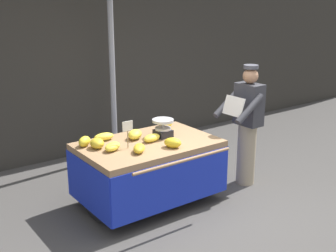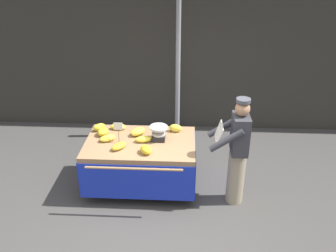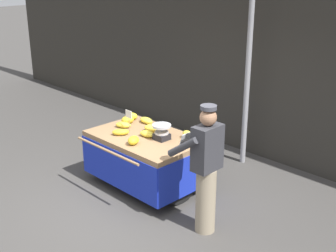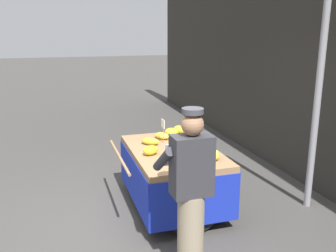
{
  "view_description": "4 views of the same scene",
  "coord_description": "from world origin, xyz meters",
  "px_view_note": "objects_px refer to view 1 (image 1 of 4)",
  "views": [
    {
      "loc": [
        -3.35,
        -3.65,
        2.59
      ],
      "look_at": [
        -0.23,
        0.59,
        1.01
      ],
      "focal_mm": 46.23,
      "sensor_mm": 36.0,
      "label": 1
    },
    {
      "loc": [
        0.2,
        -4.28,
        3.62
      ],
      "look_at": [
        -0.07,
        0.78,
        1.05
      ],
      "focal_mm": 39.08,
      "sensor_mm": 36.0,
      "label": 2
    },
    {
      "loc": [
        4.3,
        -3.62,
        3.34
      ],
      "look_at": [
        -0.14,
        0.78,
        1.05
      ],
      "focal_mm": 48.72,
      "sensor_mm": 36.0,
      "label": 3
    },
    {
      "loc": [
        4.02,
        -0.82,
        2.4
      ],
      "look_at": [
        -0.31,
        0.52,
        1.22
      ],
      "focal_mm": 39.9,
      "sensor_mm": 36.0,
      "label": 4
    }
  ],
  "objects_px": {
    "banana_bunch_4": "(113,147)",
    "banana_bunch_8": "(97,143)",
    "street_pole": "(112,68)",
    "banana_bunch_5": "(139,148)",
    "price_sign": "(128,129)",
    "weighing_scale": "(163,128)",
    "banana_bunch_3": "(173,143)",
    "banana_bunch_1": "(135,134)",
    "vendor_person": "(247,125)",
    "banana_bunch_2": "(85,141)",
    "banana_bunch_6": "(104,137)",
    "banana_bunch_7": "(152,138)",
    "banana_cart": "(148,158)",
    "banana_bunch_0": "(166,124)"
  },
  "relations": [
    {
      "from": "banana_bunch_0",
      "to": "banana_bunch_1",
      "type": "height_order",
      "value": "banana_bunch_0"
    },
    {
      "from": "banana_cart",
      "to": "price_sign",
      "type": "xyz_separation_m",
      "value": [
        -0.32,
        -0.04,
        0.47
      ]
    },
    {
      "from": "price_sign",
      "to": "street_pole",
      "type": "bearing_deg",
      "value": 65.44
    },
    {
      "from": "weighing_scale",
      "to": "banana_bunch_0",
      "type": "relative_size",
      "value": 1.37
    },
    {
      "from": "street_pole",
      "to": "banana_bunch_2",
      "type": "relative_size",
      "value": 14.58
    },
    {
      "from": "banana_bunch_6",
      "to": "vendor_person",
      "type": "relative_size",
      "value": 0.15
    },
    {
      "from": "banana_cart",
      "to": "banana_bunch_0",
      "type": "relative_size",
      "value": 8.48
    },
    {
      "from": "banana_bunch_5",
      "to": "vendor_person",
      "type": "distance_m",
      "value": 1.75
    },
    {
      "from": "banana_bunch_3",
      "to": "banana_bunch_7",
      "type": "bearing_deg",
      "value": 102.26
    },
    {
      "from": "street_pole",
      "to": "banana_bunch_8",
      "type": "relative_size",
      "value": 14.08
    },
    {
      "from": "banana_bunch_4",
      "to": "banana_bunch_1",
      "type": "bearing_deg",
      "value": 25.78
    },
    {
      "from": "street_pole",
      "to": "banana_bunch_8",
      "type": "xyz_separation_m",
      "value": [
        -1.15,
        -1.63,
        -0.6
      ]
    },
    {
      "from": "banana_bunch_0",
      "to": "banana_bunch_1",
      "type": "relative_size",
      "value": 0.79
    },
    {
      "from": "weighing_scale",
      "to": "price_sign",
      "type": "relative_size",
      "value": 0.82
    },
    {
      "from": "banana_bunch_2",
      "to": "banana_bunch_6",
      "type": "distance_m",
      "value": 0.31
    },
    {
      "from": "street_pole",
      "to": "banana_bunch_3",
      "type": "distance_m",
      "value": 2.27
    },
    {
      "from": "street_pole",
      "to": "banana_cart",
      "type": "bearing_deg",
      "value": -106.24
    },
    {
      "from": "banana_cart",
      "to": "banana_bunch_2",
      "type": "height_order",
      "value": "banana_bunch_2"
    },
    {
      "from": "banana_bunch_6",
      "to": "weighing_scale",
      "type": "bearing_deg",
      "value": -24.82
    },
    {
      "from": "banana_bunch_5",
      "to": "banana_bunch_8",
      "type": "distance_m",
      "value": 0.53
    },
    {
      "from": "banana_bunch_5",
      "to": "banana_bunch_6",
      "type": "relative_size",
      "value": 0.98
    },
    {
      "from": "banana_bunch_5",
      "to": "banana_bunch_8",
      "type": "bearing_deg",
      "value": 128.39
    },
    {
      "from": "banana_bunch_0",
      "to": "weighing_scale",
      "type": "bearing_deg",
      "value": -130.93
    },
    {
      "from": "banana_bunch_7",
      "to": "price_sign",
      "type": "bearing_deg",
      "value": -173.48
    },
    {
      "from": "banana_bunch_2",
      "to": "banana_bunch_7",
      "type": "distance_m",
      "value": 0.84
    },
    {
      "from": "banana_bunch_5",
      "to": "banana_bunch_8",
      "type": "relative_size",
      "value": 1.21
    },
    {
      "from": "weighing_scale",
      "to": "banana_bunch_3",
      "type": "xyz_separation_m",
      "value": [
        -0.15,
        -0.42,
        -0.06
      ]
    },
    {
      "from": "banana_bunch_8",
      "to": "price_sign",
      "type": "bearing_deg",
      "value": -36.69
    },
    {
      "from": "banana_bunch_0",
      "to": "banana_bunch_5",
      "type": "distance_m",
      "value": 1.02
    },
    {
      "from": "banana_bunch_2",
      "to": "banana_bunch_4",
      "type": "bearing_deg",
      "value": -59.16
    },
    {
      "from": "street_pole",
      "to": "banana_bunch_5",
      "type": "distance_m",
      "value": 2.29
    },
    {
      "from": "banana_bunch_4",
      "to": "banana_bunch_8",
      "type": "distance_m",
      "value": 0.21
    },
    {
      "from": "price_sign",
      "to": "banana_bunch_4",
      "type": "bearing_deg",
      "value": 167.63
    },
    {
      "from": "banana_bunch_3",
      "to": "banana_bunch_4",
      "type": "relative_size",
      "value": 0.87
    },
    {
      "from": "weighing_scale",
      "to": "banana_cart",
      "type": "bearing_deg",
      "value": -165.31
    },
    {
      "from": "banana_bunch_1",
      "to": "banana_bunch_4",
      "type": "xyz_separation_m",
      "value": [
        -0.45,
        -0.22,
        -0.01
      ]
    },
    {
      "from": "banana_bunch_4",
      "to": "banana_bunch_7",
      "type": "height_order",
      "value": "same"
    },
    {
      "from": "banana_bunch_6",
      "to": "banana_bunch_7",
      "type": "height_order",
      "value": "banana_bunch_6"
    },
    {
      "from": "banana_cart",
      "to": "banana_bunch_3",
      "type": "relative_size",
      "value": 7.99
    },
    {
      "from": "banana_cart",
      "to": "banana_bunch_1",
      "type": "distance_m",
      "value": 0.36
    },
    {
      "from": "price_sign",
      "to": "weighing_scale",
      "type": "bearing_deg",
      "value": 11.14
    },
    {
      "from": "weighing_scale",
      "to": "banana_bunch_0",
      "type": "height_order",
      "value": "weighing_scale"
    },
    {
      "from": "price_sign",
      "to": "banana_bunch_0",
      "type": "distance_m",
      "value": 0.97
    },
    {
      "from": "banana_bunch_1",
      "to": "banana_bunch_8",
      "type": "distance_m",
      "value": 0.56
    },
    {
      "from": "banana_bunch_4",
      "to": "vendor_person",
      "type": "height_order",
      "value": "vendor_person"
    },
    {
      "from": "street_pole",
      "to": "banana_bunch_5",
      "type": "bearing_deg",
      "value": -111.68
    },
    {
      "from": "banana_cart",
      "to": "banana_bunch_2",
      "type": "relative_size",
      "value": 8.42
    },
    {
      "from": "banana_bunch_3",
      "to": "banana_bunch_1",
      "type": "bearing_deg",
      "value": 108.9
    },
    {
      "from": "banana_bunch_6",
      "to": "street_pole",
      "type": "bearing_deg",
      "value": 56.43
    },
    {
      "from": "banana_bunch_5",
      "to": "banana_cart",
      "type": "bearing_deg",
      "value": 39.89
    }
  ]
}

